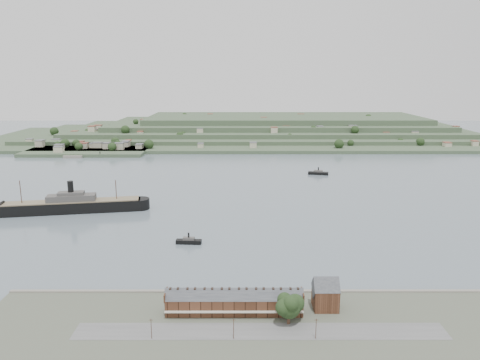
{
  "coord_description": "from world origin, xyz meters",
  "views": [
    {
      "loc": [
        -7.8,
        -340.87,
        96.4
      ],
      "look_at": [
        -7.51,
        30.0,
        12.48
      ],
      "focal_mm": 35.0,
      "sensor_mm": 36.0,
      "label": 1
    }
  ],
  "objects_px": {
    "steamship": "(65,206)",
    "terrace_row": "(234,302)",
    "tugboat": "(189,241)",
    "gabled_building": "(325,294)",
    "fig_tree": "(290,306)"
  },
  "relations": [
    {
      "from": "gabled_building",
      "to": "steamship",
      "type": "bearing_deg",
      "value": 138.0
    },
    {
      "from": "tugboat",
      "to": "gabled_building",
      "type": "bearing_deg",
      "value": -51.17
    },
    {
      "from": "terrace_row",
      "to": "steamship",
      "type": "bearing_deg",
      "value": 129.61
    },
    {
      "from": "terrace_row",
      "to": "steamship",
      "type": "xyz_separation_m",
      "value": [
        -122.6,
        148.15,
        -1.8
      ]
    },
    {
      "from": "tugboat",
      "to": "fig_tree",
      "type": "bearing_deg",
      "value": -62.42
    },
    {
      "from": "gabled_building",
      "to": "steamship",
      "type": "relative_size",
      "value": 0.12
    },
    {
      "from": "fig_tree",
      "to": "tugboat",
      "type": "bearing_deg",
      "value": 117.58
    },
    {
      "from": "steamship",
      "to": "gabled_building",
      "type": "bearing_deg",
      "value": -42.0
    },
    {
      "from": "gabled_building",
      "to": "tugboat",
      "type": "height_order",
      "value": "gabled_building"
    },
    {
      "from": "terrace_row",
      "to": "tugboat",
      "type": "bearing_deg",
      "value": 107.97
    },
    {
      "from": "terrace_row",
      "to": "tugboat",
      "type": "xyz_separation_m",
      "value": [
        -27.49,
        84.76,
        -5.21
      ]
    },
    {
      "from": "steamship",
      "to": "terrace_row",
      "type": "bearing_deg",
      "value": -50.39
    },
    {
      "from": "tugboat",
      "to": "fig_tree",
      "type": "xyz_separation_m",
      "value": [
        48.9,
        -93.6,
        8.17
      ]
    },
    {
      "from": "terrace_row",
      "to": "steamship",
      "type": "relative_size",
      "value": 0.49
    },
    {
      "from": "terrace_row",
      "to": "fig_tree",
      "type": "distance_m",
      "value": 23.36
    }
  ]
}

